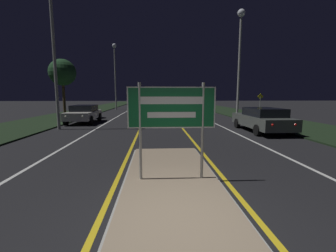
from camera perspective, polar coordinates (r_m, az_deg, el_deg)
ground_plane at (r=4.11m, az=2.96°, el=-23.89°), size 160.00×160.00×0.00m
median_island at (r=5.78m, az=0.88°, el=-13.68°), size 2.39×6.43×0.10m
verge_left at (r=25.27m, az=-24.42°, el=2.36°), size 5.00×100.00×0.08m
verge_right at (r=25.56m, az=19.51°, el=2.67°), size 5.00×100.00×0.08m
centre_line_yellow_left at (r=28.58m, az=-5.28°, el=3.52°), size 0.12×70.00×0.01m
centre_line_yellow_right at (r=28.61m, az=0.29°, el=3.56°), size 0.12×70.00×0.01m
lane_line_white_left at (r=28.81m, az=-10.89°, el=3.45°), size 0.12×70.00×0.01m
lane_line_white_right at (r=28.93m, az=5.87°, el=3.56°), size 0.12×70.00×0.01m
edge_line_white_left at (r=29.36m, az=-16.72°, el=3.34°), size 0.10×70.00×0.01m
edge_line_white_right at (r=29.55m, az=11.63°, el=3.53°), size 0.10×70.00×0.01m
highway_sign at (r=5.39m, az=0.92°, el=3.62°), size 2.11×0.07×2.36m
streetlight_left_near at (r=16.07m, az=-27.22°, el=20.14°), size 0.50×0.50×9.19m
streetlight_left_far at (r=34.72m, az=-13.35°, el=14.88°), size 0.60×0.60×9.50m
streetlight_right_near at (r=19.90m, az=17.81°, el=18.96°), size 0.60×0.60×8.84m
car_receding_0 at (r=14.42m, az=22.74°, el=1.63°), size 2.02×4.82×1.42m
car_receding_1 at (r=24.23m, az=4.13°, el=4.52°), size 1.91×4.50×1.39m
car_approaching_0 at (r=18.72m, az=-20.60°, el=3.01°), size 1.99×4.17×1.38m
warning_sign at (r=24.19m, az=22.35°, el=5.56°), size 0.60×0.06×2.24m
roadside_palm_left at (r=23.08m, az=-25.24°, el=12.13°), size 2.39×2.39×5.32m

